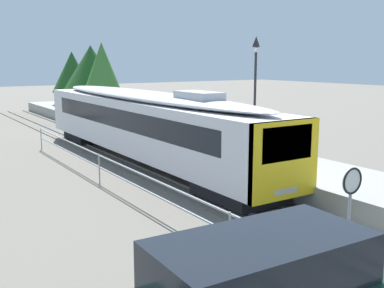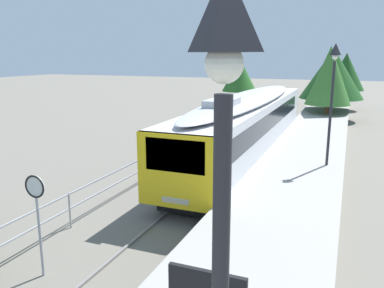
{
  "view_description": "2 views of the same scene",
  "coord_description": "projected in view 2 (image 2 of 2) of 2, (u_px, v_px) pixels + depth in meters",
  "views": [
    {
      "loc": [
        -10.3,
        2.98,
        5.08
      ],
      "look_at": [
        -1.0,
        17.35,
        2.0
      ],
      "focal_mm": 43.17,
      "sensor_mm": 36.0,
      "label": 1
    },
    {
      "loc": [
        5.16,
        2.03,
        5.73
      ],
      "look_at": [
        -1.0,
        17.35,
        2.0
      ],
      "focal_mm": 36.67,
      "sensor_mm": 36.0,
      "label": 2
    }
  ],
  "objects": [
    {
      "name": "speed_limit_sign",
      "position": [
        36.0,
        201.0,
        9.98
      ],
      "size": [
        0.61,
        0.1,
        2.81
      ],
      "color": "#9EA0A5",
      "rests_on": "ground"
    },
    {
      "name": "platform_lamp_mid_platform",
      "position": [
        333.0,
        82.0,
        16.89
      ],
      "size": [
        0.34,
        0.34,
        5.35
      ],
      "color": "#232328",
      "rests_on": "station_platform"
    },
    {
      "name": "tree_distant_centre",
      "position": [
        346.0,
        72.0,
        41.64
      ],
      "size": [
        3.97,
        3.97,
        6.01
      ],
      "color": "brown",
      "rests_on": "ground"
    },
    {
      "name": "commuter_train",
      "position": [
        248.0,
        121.0,
        21.92
      ],
      "size": [
        2.82,
        20.15,
        3.74
      ],
      "color": "silver",
      "rests_on": "track_rails"
    },
    {
      "name": "ground_plane",
      "position": [
        190.0,
        159.0,
        22.3
      ],
      "size": [
        160.0,
        160.0,
        0.0
      ],
      "primitive_type": "plane",
      "color": "#6B665B"
    },
    {
      "name": "carpark_fence",
      "position": [
        69.0,
        203.0,
        13.16
      ],
      "size": [
        0.06,
        36.06,
        1.25
      ],
      "color": "#9EA0A5",
      "rests_on": "ground"
    },
    {
      "name": "platform_lamp_near_end",
      "position": [
        221.0,
        227.0,
        2.59
      ],
      "size": [
        0.34,
        0.34,
        5.35
      ],
      "color": "#232328",
      "rests_on": "station_platform"
    },
    {
      "name": "track_rails",
      "position": [
        241.0,
        163.0,
        21.2
      ],
      "size": [
        3.2,
        60.0,
        0.14
      ],
      "color": "#6B665B",
      "rests_on": "ground"
    },
    {
      "name": "tree_behind_carpark",
      "position": [
        240.0,
        75.0,
        42.71
      ],
      "size": [
        3.78,
        3.78,
        5.49
      ],
      "color": "brown",
      "rests_on": "ground"
    },
    {
      "name": "tree_distant_left",
      "position": [
        329.0,
        76.0,
        32.64
      ],
      "size": [
        3.75,
        3.75,
        6.52
      ],
      "color": "brown",
      "rests_on": "ground"
    },
    {
      "name": "station_platform",
      "position": [
        303.0,
        162.0,
        19.93
      ],
      "size": [
        3.9,
        60.0,
        0.9
      ],
      "primitive_type": "cube",
      "color": "#999691",
      "rests_on": "ground"
    },
    {
      "name": "tree_behind_station_far",
      "position": [
        332.0,
        74.0,
        34.98
      ],
      "size": [
        5.57,
        5.57,
        6.37
      ],
      "color": "brown",
      "rests_on": "ground"
    }
  ]
}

